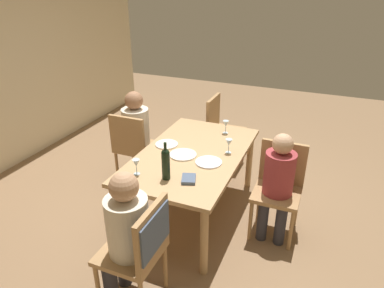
{
  "coord_description": "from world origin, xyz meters",
  "views": [
    {
      "loc": [
        -2.9,
        -1.2,
        2.35
      ],
      "look_at": [
        0.0,
        0.0,
        0.83
      ],
      "focal_mm": 32.81,
      "sensor_mm": 36.0,
      "label": 1
    }
  ],
  "objects": [
    {
      "name": "ground_plane",
      "position": [
        0.0,
        0.0,
        0.0
      ],
      "size": [
        10.0,
        10.0,
        0.0
      ],
      "primitive_type": "plane",
      "color": "#846647"
    },
    {
      "name": "dining_table",
      "position": [
        0.0,
        0.0,
        0.65
      ],
      "size": [
        1.67,
        0.99,
        0.73
      ],
      "color": "tan",
      "rests_on": "ground_plane"
    },
    {
      "name": "chair_far_right",
      "position": [
        0.29,
        0.88,
        0.53
      ],
      "size": [
        0.44,
        0.44,
        0.92
      ],
      "rotation": [
        0.0,
        0.0,
        -1.57
      ],
      "color": "#A87F51",
      "rests_on": "ground_plane"
    },
    {
      "name": "chair_left_end",
      "position": [
        -1.21,
        -0.12,
        0.59
      ],
      "size": [
        0.44,
        0.46,
        0.92
      ],
      "color": "#A87F51",
      "rests_on": "ground_plane"
    },
    {
      "name": "chair_near",
      "position": [
        0.09,
        -0.88,
        0.53
      ],
      "size": [
        0.44,
        0.44,
        0.92
      ],
      "rotation": [
        0.0,
        0.0,
        1.57
      ],
      "color": "#A87F51",
      "rests_on": "ground_plane"
    },
    {
      "name": "chair_right_end",
      "position": [
        1.21,
        0.09,
        0.53
      ],
      "size": [
        0.44,
        0.44,
        0.92
      ],
      "rotation": [
        0.0,
        0.0,
        3.14
      ],
      "color": "#A87F51",
      "rests_on": "ground_plane"
    },
    {
      "name": "person_woman_host",
      "position": [
        0.4,
        0.88,
        0.67
      ],
      "size": [
        0.36,
        0.32,
        1.16
      ],
      "rotation": [
        0.0,
        0.0,
        -1.57
      ],
      "color": "#33333D",
      "rests_on": "ground_plane"
    },
    {
      "name": "person_man_bearded",
      "position": [
        -1.21,
        0.03,
        0.66
      ],
      "size": [
        0.31,
        0.36,
        1.15
      ],
      "color": "#33333D",
      "rests_on": "ground_plane"
    },
    {
      "name": "person_man_guest",
      "position": [
        -0.03,
        -0.88,
        0.63
      ],
      "size": [
        0.33,
        0.28,
        1.08
      ],
      "rotation": [
        0.0,
        0.0,
        1.57
      ],
      "color": "#33333D",
      "rests_on": "ground_plane"
    },
    {
      "name": "wine_bottle_tall_green",
      "position": [
        -0.54,
        0.02,
        0.88
      ],
      "size": [
        0.07,
        0.07,
        0.35
      ],
      "color": "black",
      "rests_on": "dining_table"
    },
    {
      "name": "wine_glass_near_left",
      "position": [
        0.6,
        -0.16,
        0.83
      ],
      "size": [
        0.07,
        0.07,
        0.15
      ],
      "color": "silver",
      "rests_on": "dining_table"
    },
    {
      "name": "wine_glass_centre",
      "position": [
        0.15,
        -0.34,
        0.83
      ],
      "size": [
        0.07,
        0.07,
        0.15
      ],
      "color": "silver",
      "rests_on": "dining_table"
    },
    {
      "name": "wine_glass_near_right",
      "position": [
        -0.57,
        0.3,
        0.83
      ],
      "size": [
        0.07,
        0.07,
        0.15
      ],
      "color": "silver",
      "rests_on": "dining_table"
    },
    {
      "name": "dinner_plate_host",
      "position": [
        -0.08,
        0.06,
        0.73
      ],
      "size": [
        0.27,
        0.27,
        0.01
      ],
      "primitive_type": "cylinder",
      "color": "white",
      "rests_on": "dining_table"
    },
    {
      "name": "dinner_plate_guest_left",
      "position": [
        0.07,
        0.32,
        0.73
      ],
      "size": [
        0.24,
        0.24,
        0.01
      ],
      "primitive_type": "cylinder",
      "color": "white",
      "rests_on": "dining_table"
    },
    {
      "name": "dinner_plate_guest_right",
      "position": [
        -0.13,
        -0.23,
        0.73
      ],
      "size": [
        0.26,
        0.26,
        0.01
      ],
      "primitive_type": "cylinder",
      "color": "white",
      "rests_on": "dining_table"
    },
    {
      "name": "folded_napkin",
      "position": [
        -0.5,
        -0.17,
        0.74
      ],
      "size": [
        0.19,
        0.17,
        0.03
      ],
      "primitive_type": "cube",
      "rotation": [
        0.0,
        0.0,
        0.34
      ],
      "color": "#4C5B75",
      "rests_on": "dining_table"
    }
  ]
}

